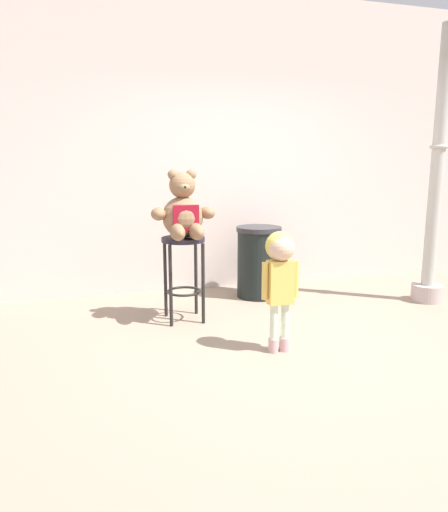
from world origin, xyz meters
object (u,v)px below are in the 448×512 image
Objects in this scene: teddy_bear at (183,213)px; trash_bin at (258,262)px; child_walking at (280,266)px; lamppost at (435,198)px; bar_stool_with_teddy at (183,261)px.

teddy_bear is 1.28m from trash_bin.
teddy_bear is at bearing -146.50° from child_walking.
lamppost reaches higher than teddy_bear.
teddy_bear reaches higher than bar_stool_with_teddy.
child_walking is (0.56, -0.96, 0.13)m from bar_stool_with_teddy.
child_walking is 0.34× the size of lamppost.
trash_bin is 0.28× the size of lamppost.
teddy_bear reaches higher than child_walking.
trash_bin is at bearing 30.68° from bar_stool_with_teddy.
child_walking is at bearing -104.30° from trash_bin.
lamppost reaches higher than trash_bin.
trash_bin is at bearing 31.99° from teddy_bear.
child_walking is at bearing -59.62° from bar_stool_with_teddy.
teddy_bear is 0.22× the size of lamppost.
lamppost is (2.63, -0.11, 0.54)m from bar_stool_with_teddy.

